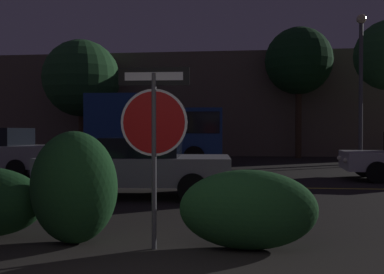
{
  "coord_description": "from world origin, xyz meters",
  "views": [
    {
      "loc": [
        0.56,
        -3.1,
        1.44
      ],
      "look_at": [
        -0.28,
        4.66,
        1.33
      ],
      "focal_mm": 40.0,
      "sensor_mm": 36.0,
      "label": 1
    }
  ],
  "objects_px": {
    "hedge_bush_3": "(248,209)",
    "tree_1": "(299,61)",
    "street_lamp": "(361,74)",
    "delivery_truck": "(157,128)",
    "stop_sign": "(154,122)",
    "passing_car_2": "(138,166)",
    "tree_0": "(81,79)",
    "hedge_bush_2": "(74,187)"
  },
  "relations": [
    {
      "from": "stop_sign",
      "to": "delivery_truck",
      "type": "relative_size",
      "value": 0.4
    },
    {
      "from": "passing_car_2",
      "to": "street_lamp",
      "type": "relative_size",
      "value": 0.69
    },
    {
      "from": "street_lamp",
      "to": "passing_car_2",
      "type": "bearing_deg",
      "value": -129.32
    },
    {
      "from": "delivery_truck",
      "to": "tree_0",
      "type": "distance_m",
      "value": 7.14
    },
    {
      "from": "stop_sign",
      "to": "street_lamp",
      "type": "height_order",
      "value": "street_lamp"
    },
    {
      "from": "hedge_bush_2",
      "to": "tree_0",
      "type": "height_order",
      "value": "tree_0"
    },
    {
      "from": "delivery_truck",
      "to": "street_lamp",
      "type": "xyz_separation_m",
      "value": [
        8.33,
        0.19,
        2.16
      ]
    },
    {
      "from": "hedge_bush_3",
      "to": "tree_0",
      "type": "height_order",
      "value": "tree_0"
    },
    {
      "from": "street_lamp",
      "to": "delivery_truck",
      "type": "bearing_deg",
      "value": -178.71
    },
    {
      "from": "tree_1",
      "to": "street_lamp",
      "type": "bearing_deg",
      "value": -70.86
    },
    {
      "from": "passing_car_2",
      "to": "hedge_bush_2",
      "type": "bearing_deg",
      "value": 177.73
    },
    {
      "from": "hedge_bush_2",
      "to": "street_lamp",
      "type": "distance_m",
      "value": 14.77
    },
    {
      "from": "hedge_bush_2",
      "to": "tree_1",
      "type": "height_order",
      "value": "tree_1"
    },
    {
      "from": "stop_sign",
      "to": "hedge_bush_2",
      "type": "relative_size",
      "value": 1.54
    },
    {
      "from": "tree_1",
      "to": "hedge_bush_2",
      "type": "bearing_deg",
      "value": -106.54
    },
    {
      "from": "stop_sign",
      "to": "street_lamp",
      "type": "distance_m",
      "value": 14.28
    },
    {
      "from": "stop_sign",
      "to": "passing_car_2",
      "type": "height_order",
      "value": "stop_sign"
    },
    {
      "from": "hedge_bush_2",
      "to": "delivery_truck",
      "type": "xyz_separation_m",
      "value": [
        -1.3,
        12.45,
        0.85
      ]
    },
    {
      "from": "hedge_bush_3",
      "to": "passing_car_2",
      "type": "relative_size",
      "value": 0.4
    },
    {
      "from": "passing_car_2",
      "to": "tree_1",
      "type": "relative_size",
      "value": 0.62
    },
    {
      "from": "delivery_truck",
      "to": "hedge_bush_2",
      "type": "bearing_deg",
      "value": 3.93
    },
    {
      "from": "hedge_bush_2",
      "to": "hedge_bush_3",
      "type": "xyz_separation_m",
      "value": [
        2.21,
        -0.04,
        -0.23
      ]
    },
    {
      "from": "hedge_bush_3",
      "to": "tree_1",
      "type": "relative_size",
      "value": 0.24
    },
    {
      "from": "stop_sign",
      "to": "passing_car_2",
      "type": "relative_size",
      "value": 0.52
    },
    {
      "from": "street_lamp",
      "to": "tree_1",
      "type": "height_order",
      "value": "tree_1"
    },
    {
      "from": "passing_car_2",
      "to": "delivery_truck",
      "type": "height_order",
      "value": "delivery_truck"
    },
    {
      "from": "stop_sign",
      "to": "street_lamp",
      "type": "bearing_deg",
      "value": 62.91
    },
    {
      "from": "hedge_bush_3",
      "to": "tree_1",
      "type": "xyz_separation_m",
      "value": [
        3.06,
        17.76,
        4.6
      ]
    },
    {
      "from": "hedge_bush_3",
      "to": "street_lamp",
      "type": "distance_m",
      "value": 13.95
    },
    {
      "from": "hedge_bush_2",
      "to": "tree_0",
      "type": "relative_size",
      "value": 0.23
    },
    {
      "from": "hedge_bush_3",
      "to": "tree_0",
      "type": "relative_size",
      "value": 0.27
    },
    {
      "from": "hedge_bush_2",
      "to": "tree_1",
      "type": "distance_m",
      "value": 18.99
    },
    {
      "from": "stop_sign",
      "to": "hedge_bush_3",
      "type": "xyz_separation_m",
      "value": [
        1.14,
        0.11,
        -1.06
      ]
    },
    {
      "from": "hedge_bush_2",
      "to": "tree_0",
      "type": "distance_m",
      "value": 18.34
    },
    {
      "from": "passing_car_2",
      "to": "stop_sign",
      "type": "bearing_deg",
      "value": -167.8
    },
    {
      "from": "hedge_bush_2",
      "to": "passing_car_2",
      "type": "bearing_deg",
      "value": 91.39
    },
    {
      "from": "tree_1",
      "to": "stop_sign",
      "type": "bearing_deg",
      "value": -103.21
    },
    {
      "from": "passing_car_2",
      "to": "tree_0",
      "type": "bearing_deg",
      "value": 21.77
    },
    {
      "from": "tree_0",
      "to": "hedge_bush_2",
      "type": "bearing_deg",
      "value": -69.7
    },
    {
      "from": "passing_car_2",
      "to": "tree_0",
      "type": "xyz_separation_m",
      "value": [
        -6.15,
        12.93,
        3.56
      ]
    },
    {
      "from": "passing_car_2",
      "to": "tree_1",
      "type": "bearing_deg",
      "value": -24.92
    },
    {
      "from": "hedge_bush_2",
      "to": "passing_car_2",
      "type": "relative_size",
      "value": 0.34
    }
  ]
}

